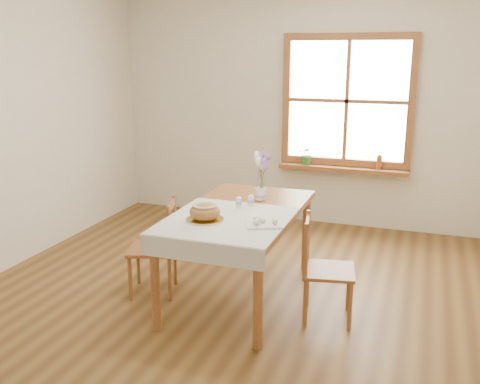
% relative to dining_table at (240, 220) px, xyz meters
% --- Properties ---
extents(ground, '(5.00, 5.00, 0.00)m').
position_rel_dining_table_xyz_m(ground, '(0.00, -0.30, -0.66)').
color(ground, brown).
rests_on(ground, ground).
extents(room_walls, '(4.60, 5.10, 2.65)m').
position_rel_dining_table_xyz_m(room_walls, '(0.00, -0.30, 1.04)').
color(room_walls, beige).
rests_on(room_walls, ground).
extents(window, '(1.46, 0.08, 1.46)m').
position_rel_dining_table_xyz_m(window, '(0.50, 2.17, 0.79)').
color(window, '#9E6230').
rests_on(window, ground).
extents(window_sill, '(1.46, 0.20, 0.05)m').
position_rel_dining_table_xyz_m(window_sill, '(0.50, 2.10, 0.03)').
color(window_sill, '#9E6230').
rests_on(window_sill, ground).
extents(dining_table, '(0.90, 1.60, 0.75)m').
position_rel_dining_table_xyz_m(dining_table, '(0.00, 0.00, 0.00)').
color(dining_table, '#9E6230').
rests_on(dining_table, ground).
extents(table_linen, '(0.91, 0.99, 0.01)m').
position_rel_dining_table_xyz_m(table_linen, '(0.00, -0.30, 0.09)').
color(table_linen, silver).
rests_on(table_linen, dining_table).
extents(chair_left, '(0.49, 0.48, 0.81)m').
position_rel_dining_table_xyz_m(chair_left, '(-0.71, -0.18, -0.26)').
color(chair_left, '#9E6230').
rests_on(chair_left, ground).
extents(chair_right, '(0.46, 0.44, 0.81)m').
position_rel_dining_table_xyz_m(chair_right, '(0.76, -0.15, -0.26)').
color(chair_right, '#9E6230').
rests_on(chair_right, ground).
extents(bread_plate, '(0.30, 0.30, 0.01)m').
position_rel_dining_table_xyz_m(bread_plate, '(-0.15, -0.37, 0.10)').
color(bread_plate, white).
rests_on(bread_plate, table_linen).
extents(bread_loaf, '(0.23, 0.23, 0.13)m').
position_rel_dining_table_xyz_m(bread_loaf, '(-0.15, -0.37, 0.17)').
color(bread_loaf, '#B0773E').
rests_on(bread_loaf, bread_plate).
extents(egg_napkin, '(0.32, 0.30, 0.01)m').
position_rel_dining_table_xyz_m(egg_napkin, '(0.30, -0.33, 0.10)').
color(egg_napkin, silver).
rests_on(egg_napkin, table_linen).
extents(eggs, '(0.25, 0.24, 0.04)m').
position_rel_dining_table_xyz_m(eggs, '(0.30, -0.33, 0.13)').
color(eggs, white).
rests_on(eggs, egg_napkin).
extents(salt_shaker, '(0.05, 0.05, 0.09)m').
position_rel_dining_table_xyz_m(salt_shaker, '(-0.03, 0.04, 0.14)').
color(salt_shaker, white).
rests_on(salt_shaker, table_linen).
extents(pepper_shaker, '(0.06, 0.06, 0.10)m').
position_rel_dining_table_xyz_m(pepper_shaker, '(0.06, 0.11, 0.14)').
color(pepper_shaker, white).
rests_on(pepper_shaker, table_linen).
extents(flower_vase, '(0.10, 0.10, 0.10)m').
position_rel_dining_table_xyz_m(flower_vase, '(0.07, 0.33, 0.14)').
color(flower_vase, white).
rests_on(flower_vase, dining_table).
extents(lavender_bouquet, '(0.16, 0.16, 0.31)m').
position_rel_dining_table_xyz_m(lavender_bouquet, '(0.07, 0.33, 0.34)').
color(lavender_bouquet, '#7A5CA3').
rests_on(lavender_bouquet, flower_vase).
extents(potted_plant, '(0.21, 0.23, 0.18)m').
position_rel_dining_table_xyz_m(potted_plant, '(0.08, 2.10, 0.14)').
color(potted_plant, '#38722D').
rests_on(potted_plant, window_sill).
extents(amber_bottle, '(0.08, 0.08, 0.17)m').
position_rel_dining_table_xyz_m(amber_bottle, '(0.90, 2.10, 0.14)').
color(amber_bottle, '#9D4E1D').
rests_on(amber_bottle, window_sill).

